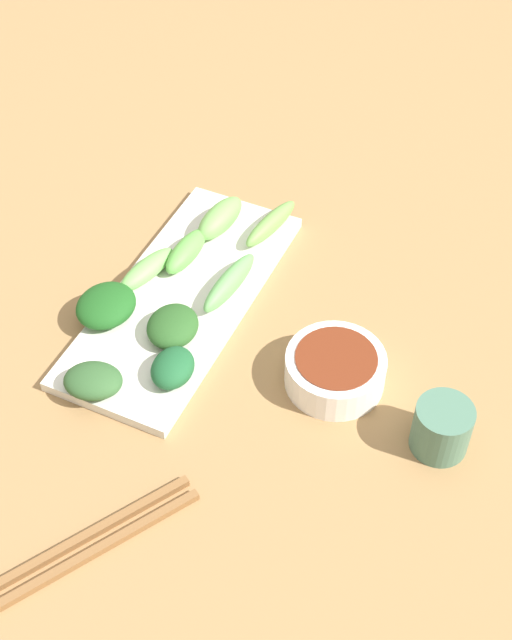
% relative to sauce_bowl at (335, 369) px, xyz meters
% --- Properties ---
extents(tabletop, '(2.10, 2.10, 0.02)m').
position_rel_sauce_bowl_xyz_m(tabletop, '(0.13, -0.03, -0.03)').
color(tabletop, '#997346').
rests_on(tabletop, ground).
extents(sauce_bowl, '(0.10, 0.10, 0.04)m').
position_rel_sauce_bowl_xyz_m(sauce_bowl, '(0.00, 0.00, 0.00)').
color(sauce_bowl, white).
rests_on(sauce_bowl, tabletop).
extents(serving_plate, '(0.14, 0.34, 0.01)m').
position_rel_sauce_bowl_xyz_m(serving_plate, '(0.19, -0.04, -0.01)').
color(serving_plate, silver).
rests_on(serving_plate, tabletop).
extents(broccoli_leafy_0, '(0.06, 0.07, 0.03)m').
position_rel_sauce_bowl_xyz_m(broccoli_leafy_0, '(0.17, 0.02, 0.00)').
color(broccoli_leafy_0, '#275521').
rests_on(broccoli_leafy_0, serving_plate).
extents(broccoli_stalk_1, '(0.03, 0.10, 0.03)m').
position_rel_sauce_bowl_xyz_m(broccoli_stalk_1, '(0.15, -0.06, 0.00)').
color(broccoli_stalk_1, '#62A457').
rests_on(broccoli_stalk_1, serving_plate).
extents(broccoli_stalk_2, '(0.04, 0.10, 0.02)m').
position_rel_sauce_bowl_xyz_m(broccoli_stalk_2, '(0.15, -0.17, 0.00)').
color(broccoli_stalk_2, '#6CA14A').
rests_on(broccoli_stalk_2, serving_plate).
extents(broccoli_stalk_3, '(0.04, 0.08, 0.03)m').
position_rel_sauce_bowl_xyz_m(broccoli_stalk_3, '(0.20, -0.15, 0.01)').
color(broccoli_stalk_3, '#72B254').
rests_on(broccoli_stalk_3, serving_plate).
extents(broccoli_stalk_4, '(0.03, 0.08, 0.03)m').
position_rel_sauce_bowl_xyz_m(broccoli_stalk_4, '(0.22, -0.09, 0.00)').
color(broccoli_stalk_4, '#5FB148').
rests_on(broccoli_stalk_4, serving_plate).
extents(broccoli_leafy_5, '(0.07, 0.06, 0.02)m').
position_rel_sauce_bowl_xyz_m(broccoli_leafy_5, '(0.21, 0.12, 0.00)').
color(broccoli_leafy_5, '#30592C').
rests_on(broccoli_leafy_5, serving_plate).
extents(broccoli_leafy_6, '(0.05, 0.06, 0.03)m').
position_rel_sauce_bowl_xyz_m(broccoli_leafy_6, '(0.15, 0.07, 0.00)').
color(broccoli_leafy_6, '#1C572D').
rests_on(broccoli_leafy_6, serving_plate).
extents(broccoli_stalk_7, '(0.04, 0.09, 0.02)m').
position_rel_sauce_bowl_xyz_m(broccoli_stalk_7, '(0.24, -0.04, 0.00)').
color(broccoli_stalk_7, '#73BA5A').
rests_on(broccoli_stalk_7, serving_plate).
extents(broccoli_leafy_8, '(0.07, 0.08, 0.03)m').
position_rel_sauce_bowl_xyz_m(broccoli_leafy_8, '(0.25, 0.03, 0.00)').
color(broccoli_leafy_8, '#1C561C').
rests_on(broccoli_leafy_8, serving_plate).
extents(chopsticks, '(0.14, 0.21, 0.01)m').
position_rel_sauce_bowl_xyz_m(chopsticks, '(0.13, 0.27, -0.02)').
color(chopsticks, brown).
rests_on(chopsticks, tabletop).
extents(tea_cup, '(0.06, 0.06, 0.05)m').
position_rel_sauce_bowl_xyz_m(tea_cup, '(-0.12, 0.03, 0.01)').
color(tea_cup, '#4A755E').
rests_on(tea_cup, tabletop).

